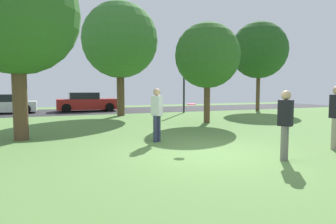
% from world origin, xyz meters
% --- Properties ---
extents(ground_plane, '(44.00, 44.00, 0.00)m').
position_xyz_m(ground_plane, '(0.00, 0.00, 0.00)').
color(ground_plane, '#5B8442').
extents(road_strip, '(44.00, 6.40, 0.01)m').
position_xyz_m(road_strip, '(0.00, 16.00, 0.00)').
color(road_strip, '#28282B').
rests_on(road_strip, ground_plane).
extents(maple_tree_near, '(4.08, 4.08, 6.26)m').
position_xyz_m(maple_tree_near, '(-4.88, 4.28, 4.20)').
color(maple_tree_near, brown).
rests_on(maple_tree_near, ground_plane).
extents(maple_tree_far, '(4.26, 4.26, 6.74)m').
position_xyz_m(maple_tree_far, '(10.80, 11.62, 4.60)').
color(maple_tree_far, brown).
rests_on(maple_tree_far, ground_plane).
extents(oak_tree_right, '(3.24, 3.24, 4.99)m').
position_xyz_m(oak_tree_right, '(3.35, 6.26, 3.35)').
color(oak_tree_right, brown).
rests_on(oak_tree_right, ground_plane).
extents(oak_tree_left, '(4.71, 4.71, 7.08)m').
position_xyz_m(oak_tree_left, '(0.17, 11.62, 4.71)').
color(oak_tree_left, brown).
rests_on(oak_tree_left, ground_plane).
extents(person_thrower, '(0.35, 0.39, 1.73)m').
position_xyz_m(person_thrower, '(-0.74, 2.25, 0.96)').
color(person_thrower, '#2D334C').
rests_on(person_thrower, ground_plane).
extents(person_catcher, '(0.35, 0.39, 1.69)m').
position_xyz_m(person_catcher, '(1.32, -1.19, 0.94)').
color(person_catcher, slate).
rests_on(person_catcher, ground_plane).
extents(person_bystander, '(0.30, 0.36, 1.81)m').
position_xyz_m(person_bystander, '(3.62, -0.72, 1.01)').
color(person_bystander, gray).
rests_on(person_bystander, ground_plane).
extents(frisbee_disc, '(0.37, 0.37, 0.03)m').
position_xyz_m(frisbee_disc, '(-0.06, 1.12, 1.27)').
color(frisbee_disc, '#EA2D6B').
extents(parked_car_white, '(4.40, 1.93, 1.32)m').
position_xyz_m(parked_car_white, '(-7.15, 16.26, 0.61)').
color(parked_car_white, white).
rests_on(parked_car_white, ground_plane).
extents(parked_car_red, '(4.37, 2.08, 1.41)m').
position_xyz_m(parked_car_red, '(-1.45, 16.16, 0.66)').
color(parked_car_red, '#B21E1E').
rests_on(parked_car_red, ground_plane).
extents(street_lamp_post, '(0.14, 0.14, 4.50)m').
position_xyz_m(street_lamp_post, '(4.83, 12.20, 2.25)').
color(street_lamp_post, '#2D2D33').
rests_on(street_lamp_post, ground_plane).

